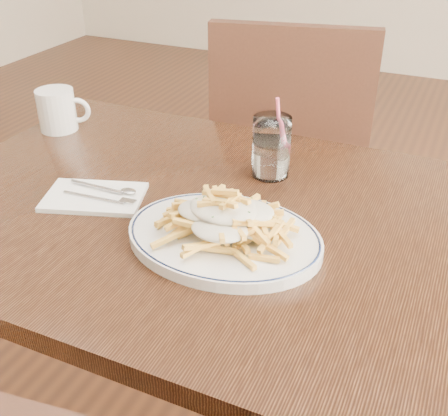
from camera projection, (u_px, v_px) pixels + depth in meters
The scene contains 8 objects.
table at pixel (221, 246), 1.09m from camera, with size 1.20×0.80×0.75m.
chair_far at pixel (290, 156), 1.73m from camera, with size 0.53×0.53×0.97m.
fries_plate at pixel (224, 237), 0.96m from camera, with size 0.40×0.37×0.02m.
loaded_fries at pixel (224, 214), 0.93m from camera, with size 0.27×0.24×0.07m.
napkin at pixel (94, 197), 1.09m from camera, with size 0.19×0.12×0.01m, color white.
cutlery at pixel (95, 193), 1.09m from camera, with size 0.17×0.06×0.01m.
water_glass at pixel (271, 150), 1.15m from camera, with size 0.08×0.08×0.17m.
coffee_mug at pixel (58, 110), 1.36m from camera, with size 0.12×0.09×0.10m.
Camera 1 is at (0.38, -0.82, 1.29)m, focal length 45.00 mm.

